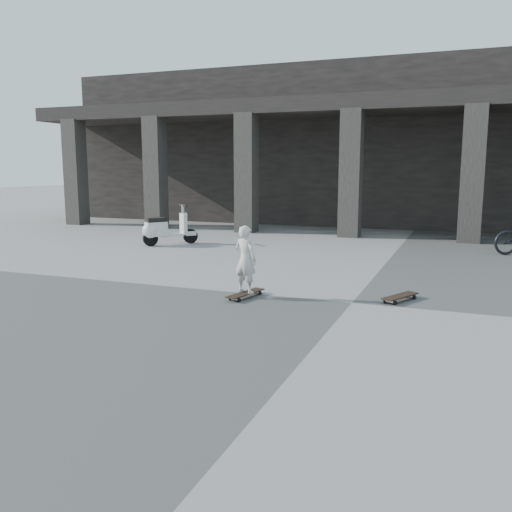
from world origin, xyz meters
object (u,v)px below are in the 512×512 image
(scooter, at_px, (161,230))
(longboard, at_px, (246,294))
(skateboard_spare, at_px, (400,297))
(child, at_px, (245,259))

(scooter, bearing_deg, longboard, -96.17)
(skateboard_spare, relative_size, scooter, 0.62)
(skateboard_spare, height_order, child, child)
(child, distance_m, scooter, 6.76)
(longboard, xyz_separation_m, scooter, (-4.63, 4.93, 0.38))
(longboard, distance_m, scooter, 6.77)
(longboard, xyz_separation_m, child, (0.00, 0.00, 0.60))
(skateboard_spare, bearing_deg, scooter, 86.18)
(skateboard_spare, distance_m, scooter, 8.30)
(longboard, height_order, child, child)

